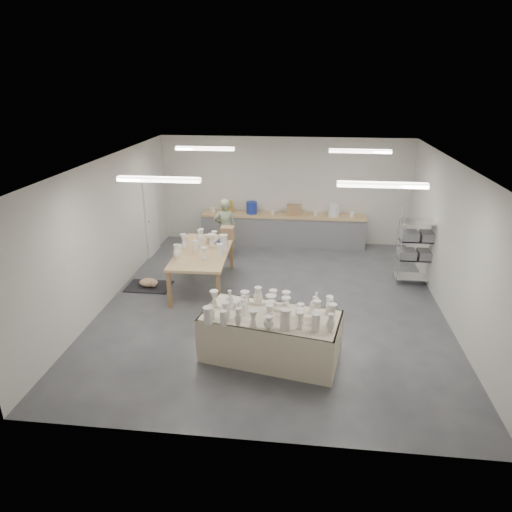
# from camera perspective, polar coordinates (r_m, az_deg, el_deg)

# --- Properties ---
(room) EXTENTS (8.00, 8.02, 3.00)m
(room) POSITION_cam_1_polar(r_m,az_deg,el_deg) (9.16, 1.63, 5.92)
(room) COLOR #424449
(room) RESTS_ON ground
(back_counter) EXTENTS (4.60, 0.60, 1.24)m
(back_counter) POSITION_cam_1_polar(r_m,az_deg,el_deg) (13.05, 3.35, 3.46)
(back_counter) COLOR #AF7F55
(back_counter) RESTS_ON ground
(wire_shelf) EXTENTS (0.88, 0.48, 1.80)m
(wire_shelf) POSITION_cam_1_polar(r_m,az_deg,el_deg) (11.04, 19.56, 1.19)
(wire_shelf) COLOR silver
(wire_shelf) RESTS_ON ground
(drying_table) EXTENTS (2.46, 1.52, 1.17)m
(drying_table) POSITION_cam_1_polar(r_m,az_deg,el_deg) (7.84, 1.84, -9.70)
(drying_table) COLOR olive
(drying_table) RESTS_ON ground
(work_table) EXTENTS (1.25, 2.37, 1.25)m
(work_table) POSITION_cam_1_polar(r_m,az_deg,el_deg) (10.41, -6.37, 0.93)
(work_table) COLOR #AF7F55
(work_table) RESTS_ON ground
(rug) EXTENTS (1.00, 0.70, 0.02)m
(rug) POSITION_cam_1_polar(r_m,az_deg,el_deg) (10.82, -13.23, -3.71)
(rug) COLOR black
(rug) RESTS_ON ground
(cat) EXTENTS (0.52, 0.45, 0.19)m
(cat) POSITION_cam_1_polar(r_m,az_deg,el_deg) (10.76, -13.20, -3.25)
(cat) COLOR white
(cat) RESTS_ON rug
(potter) EXTENTS (0.65, 0.49, 1.62)m
(potter) POSITION_cam_1_polar(r_m,az_deg,el_deg) (12.00, -3.86, 3.45)
(potter) COLOR gray
(potter) RESTS_ON ground
(red_stool) EXTENTS (0.43, 0.43, 0.34)m
(red_stool) POSITION_cam_1_polar(r_m,az_deg,el_deg) (12.41, -3.59, 1.64)
(red_stool) COLOR #A9182D
(red_stool) RESTS_ON ground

